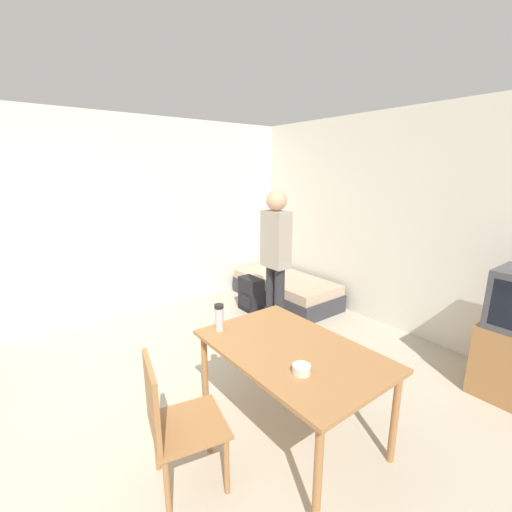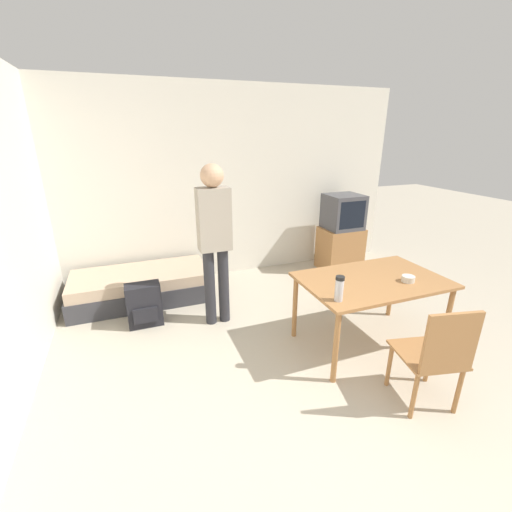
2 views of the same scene
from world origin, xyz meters
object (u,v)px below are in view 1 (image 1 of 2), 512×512
Objects in this scene: daybed at (285,289)px; thermos_flask at (219,316)px; dining_table at (291,357)px; mate_bowl at (301,369)px; person_standing at (276,253)px; backpack at (251,295)px; wooden_chair at (172,419)px.

thermos_flask is at bearing -54.14° from daybed.
dining_table is 0.66m from thermos_flask.
daybed is 3.16m from mate_bowl.
dining_table is (2.10, -1.85, 0.47)m from daybed.
person_standing reaches higher than backpack.
person_standing is 8.00× the size of thermos_flask.
wooden_chair reaches higher than daybed.
mate_bowl is at bearing -32.10° from dining_table.
dining_table is 2.79× the size of backpack.
thermos_flask reaches higher than mate_bowl.
wooden_chair is at bearing -57.03° from person_standing.
mate_bowl is 0.24× the size of backpack.
person_standing is at bearing -15.39° from backpack.
daybed is at bearing 131.64° from person_standing.
wooden_chair is 7.60× the size of mate_bowl.
dining_table is 11.53× the size of mate_bowl.
dining_table is at bearing -29.42° from backpack.
thermos_flask is 2.19m from backpack.
thermos_flask is at bearing -43.46° from backpack.
person_standing reaches higher than wooden_chair.
person_standing is at bearing 122.97° from wooden_chair.
mate_bowl is at bearing 6.60° from thermos_flask.
person_standing is at bearing 121.15° from thermos_flask.
backpack is (-2.00, 2.09, -0.26)m from wooden_chair.
mate_bowl is (2.37, -2.02, 0.57)m from daybed.
daybed is 2.83m from dining_table.
dining_table is 0.34m from mate_bowl.
dining_table reaches higher than backpack.
dining_table is at bearing -41.39° from daybed.
wooden_chair reaches higher than backpack.
wooden_chair is at bearing -96.36° from dining_table.
dining_table is 1.68m from person_standing.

